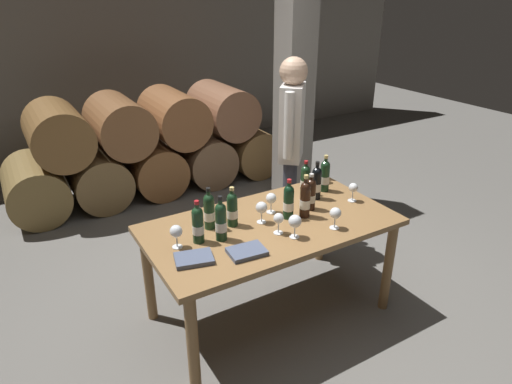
# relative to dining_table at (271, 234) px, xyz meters

# --- Properties ---
(ground_plane) EXTENTS (14.00, 14.00, 0.00)m
(ground_plane) POSITION_rel_dining_table_xyz_m (0.00, 0.00, -0.67)
(ground_plane) COLOR #66635E
(cellar_back_wall) EXTENTS (10.00, 0.24, 2.80)m
(cellar_back_wall) POSITION_rel_dining_table_xyz_m (0.00, 4.20, 0.73)
(cellar_back_wall) COLOR gray
(cellar_back_wall) RESTS_ON ground_plane
(barrel_stack) EXTENTS (3.12, 0.90, 1.15)m
(barrel_stack) POSITION_rel_dining_table_xyz_m (0.00, 2.60, -0.13)
(barrel_stack) COLOR brown
(barrel_stack) RESTS_ON ground_plane
(stone_pillar) EXTENTS (0.32, 0.32, 2.60)m
(stone_pillar) POSITION_rel_dining_table_xyz_m (1.30, 1.60, 0.63)
(stone_pillar) COLOR gray
(stone_pillar) RESTS_ON ground_plane
(dining_table) EXTENTS (1.70, 0.90, 0.76)m
(dining_table) POSITION_rel_dining_table_xyz_m (0.00, 0.00, 0.00)
(dining_table) COLOR olive
(dining_table) RESTS_ON ground_plane
(wine_bottle_0) EXTENTS (0.07, 0.07, 0.29)m
(wine_bottle_0) POSITION_rel_dining_table_xyz_m (-0.39, 0.15, 0.22)
(wine_bottle_0) COLOR #19381E
(wine_bottle_0) RESTS_ON dining_table
(wine_bottle_1) EXTENTS (0.07, 0.07, 0.29)m
(wine_bottle_1) POSITION_rel_dining_table_xyz_m (-0.52, 0.02, 0.22)
(wine_bottle_1) COLOR #19381E
(wine_bottle_1) RESTS_ON dining_table
(wine_bottle_2) EXTENTS (0.07, 0.07, 0.29)m
(wine_bottle_2) POSITION_rel_dining_table_xyz_m (0.14, -0.00, 0.22)
(wine_bottle_2) COLOR black
(wine_bottle_2) RESTS_ON dining_table
(wine_bottle_3) EXTENTS (0.07, 0.07, 0.27)m
(wine_bottle_3) POSITION_rel_dining_table_xyz_m (0.35, 0.03, 0.21)
(wine_bottle_3) COLOR black
(wine_bottle_3) RESTS_ON dining_table
(wine_bottle_4) EXTENTS (0.07, 0.07, 0.28)m
(wine_bottle_4) POSITION_rel_dining_table_xyz_m (-0.24, 0.10, 0.21)
(wine_bottle_4) COLOR #19381E
(wine_bottle_4) RESTS_ON dining_table
(wine_bottle_5) EXTENTS (0.07, 0.07, 0.30)m
(wine_bottle_5) POSITION_rel_dining_table_xyz_m (0.50, 0.15, 0.22)
(wine_bottle_5) COLOR black
(wine_bottle_5) RESTS_ON dining_table
(wine_bottle_6) EXTENTS (0.07, 0.07, 0.29)m
(wine_bottle_6) POSITION_rel_dining_table_xyz_m (0.64, 0.23, 0.22)
(wine_bottle_6) COLOR #19381E
(wine_bottle_6) RESTS_ON dining_table
(wine_bottle_7) EXTENTS (0.07, 0.07, 0.30)m
(wine_bottle_7) POSITION_rel_dining_table_xyz_m (-0.39, -0.03, 0.22)
(wine_bottle_7) COLOR #19381E
(wine_bottle_7) RESTS_ON dining_table
(wine_bottle_8) EXTENTS (0.07, 0.07, 0.27)m
(wine_bottle_8) POSITION_rel_dining_table_xyz_m (0.48, 0.26, 0.21)
(wine_bottle_8) COLOR #19381E
(wine_bottle_8) RESTS_ON dining_table
(wine_bottle_9) EXTENTS (0.07, 0.07, 0.31)m
(wine_bottle_9) POSITION_rel_dining_table_xyz_m (0.25, -0.04, 0.23)
(wine_bottle_9) COLOR black
(wine_bottle_9) RESTS_ON dining_table
(wine_glass_0) EXTENTS (0.07, 0.07, 0.14)m
(wine_glass_0) POSITION_rel_dining_table_xyz_m (-0.04, -0.14, 0.19)
(wine_glass_0) COLOR white
(wine_glass_0) RESTS_ON dining_table
(wine_glass_1) EXTENTS (0.08, 0.08, 0.15)m
(wine_glass_1) POSITION_rel_dining_table_xyz_m (-0.67, 0.03, 0.20)
(wine_glass_1) COLOR white
(wine_glass_1) RESTS_ON dining_table
(wine_glass_2) EXTENTS (0.07, 0.07, 0.14)m
(wine_glass_2) POSITION_rel_dining_table_xyz_m (0.70, -0.02, 0.19)
(wine_glass_2) COLOR white
(wine_glass_2) RESTS_ON dining_table
(wine_glass_3) EXTENTS (0.07, 0.07, 0.15)m
(wine_glass_3) POSITION_rel_dining_table_xyz_m (0.08, 0.13, 0.20)
(wine_glass_3) COLOR white
(wine_glass_3) RESTS_ON dining_table
(wine_glass_4) EXTENTS (0.08, 0.08, 0.15)m
(wine_glass_4) POSITION_rel_dining_table_xyz_m (0.32, -0.28, 0.20)
(wine_glass_4) COLOR white
(wine_glass_4) RESTS_ON dining_table
(wine_glass_5) EXTENTS (0.08, 0.08, 0.16)m
(wine_glass_5) POSITION_rel_dining_table_xyz_m (0.02, -0.24, 0.20)
(wine_glass_5) COLOR white
(wine_glass_5) RESTS_ON dining_table
(wine_glass_6) EXTENTS (0.08, 0.08, 0.15)m
(wine_glass_6) POSITION_rel_dining_table_xyz_m (-0.05, 0.04, 0.20)
(wine_glass_6) COLOR white
(wine_glass_6) RESTS_ON dining_table
(tasting_notebook) EXTENTS (0.23, 0.18, 0.03)m
(tasting_notebook) POSITION_rel_dining_table_xyz_m (-0.33, -0.25, 0.11)
(tasting_notebook) COLOR #4C5670
(tasting_notebook) RESTS_ON dining_table
(leather_ledger) EXTENTS (0.25, 0.21, 0.03)m
(leather_ledger) POSITION_rel_dining_table_xyz_m (-0.64, -0.16, 0.11)
(leather_ledger) COLOR #4C5670
(leather_ledger) RESTS_ON dining_table
(sommelier_presenting) EXTENTS (0.36, 0.39, 1.72)m
(sommelier_presenting) POSITION_rel_dining_table_xyz_m (0.68, 0.75, 0.37)
(sommelier_presenting) COLOR #383842
(sommelier_presenting) RESTS_ON ground_plane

